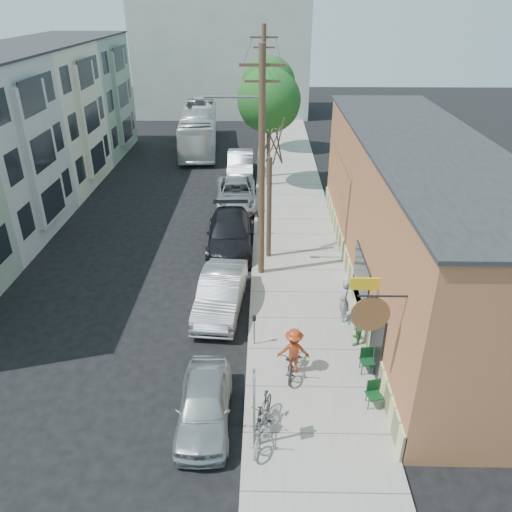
{
  "coord_description": "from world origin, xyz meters",
  "views": [
    {
      "loc": [
        2.6,
        -14.74,
        11.77
      ],
      "look_at": [
        2.22,
        4.79,
        1.5
      ],
      "focal_mm": 35.0,
      "sensor_mm": 36.0,
      "label": 1
    }
  ],
  "objects_px": {
    "sign_post": "(254,401)",
    "parked_bike_b": "(262,426)",
    "tree_leafy_mid": "(269,101)",
    "car_0": "(204,404)",
    "utility_pole_near": "(260,164)",
    "parked_bike_a": "(263,412)",
    "patio_chair_b": "(374,395)",
    "car_3": "(236,193)",
    "tree_bare": "(269,209)",
    "car_1": "(221,293)",
    "bus": "(199,129)",
    "patron_green": "(356,325)",
    "patio_chair_a": "(367,361)",
    "car_2": "(230,233)",
    "cyclist": "(294,351)",
    "parking_meter_near": "(254,325)",
    "patron_grey": "(344,300)",
    "parking_meter_far": "(258,221)",
    "car_4": "(240,164)",
    "tree_leafy_far": "(268,84)"
  },
  "relations": [
    {
      "from": "patio_chair_a",
      "to": "car_2",
      "type": "height_order",
      "value": "car_2"
    },
    {
      "from": "parked_bike_b",
      "to": "car_3",
      "type": "relative_size",
      "value": 0.37
    },
    {
      "from": "patio_chair_b",
      "to": "car_0",
      "type": "bearing_deg",
      "value": 172.08
    },
    {
      "from": "parked_bike_a",
      "to": "tree_bare",
      "type": "bearing_deg",
      "value": 105.41
    },
    {
      "from": "parked_bike_a",
      "to": "car_4",
      "type": "bearing_deg",
      "value": 110.72
    },
    {
      "from": "parked_bike_b",
      "to": "tree_leafy_far",
      "type": "bearing_deg",
      "value": 100.34
    },
    {
      "from": "patron_grey",
      "to": "parked_bike_b",
      "type": "bearing_deg",
      "value": -22.24
    },
    {
      "from": "utility_pole_near",
      "to": "parked_bike_a",
      "type": "bearing_deg",
      "value": -88.72
    },
    {
      "from": "utility_pole_near",
      "to": "cyclist",
      "type": "height_order",
      "value": "utility_pole_near"
    },
    {
      "from": "cyclist",
      "to": "parking_meter_near",
      "type": "bearing_deg",
      "value": -45.77
    },
    {
      "from": "sign_post",
      "to": "car_1",
      "type": "xyz_separation_m",
      "value": [
        -1.55,
        7.24,
        -1.03
      ]
    },
    {
      "from": "car_2",
      "to": "bus",
      "type": "height_order",
      "value": "bus"
    },
    {
      "from": "tree_leafy_far",
      "to": "patio_chair_a",
      "type": "height_order",
      "value": "tree_leafy_far"
    },
    {
      "from": "tree_bare",
      "to": "cyclist",
      "type": "height_order",
      "value": "tree_bare"
    },
    {
      "from": "tree_leafy_far",
      "to": "patio_chair_a",
      "type": "xyz_separation_m",
      "value": [
        3.36,
        -28.0,
        -4.85
      ]
    },
    {
      "from": "sign_post",
      "to": "patio_chair_b",
      "type": "xyz_separation_m",
      "value": [
        3.74,
        1.63,
        -1.24
      ]
    },
    {
      "from": "tree_leafy_mid",
      "to": "car_2",
      "type": "xyz_separation_m",
      "value": [
        -2.0,
        -9.43,
        -4.93
      ]
    },
    {
      "from": "patron_green",
      "to": "parked_bike_b",
      "type": "height_order",
      "value": "patron_green"
    },
    {
      "from": "car_1",
      "to": "car_2",
      "type": "height_order",
      "value": "car_2"
    },
    {
      "from": "car_0",
      "to": "car_2",
      "type": "bearing_deg",
      "value": 88.61
    },
    {
      "from": "parking_meter_far",
      "to": "car_0",
      "type": "distance_m",
      "value": 13.31
    },
    {
      "from": "tree_leafy_mid",
      "to": "tree_bare",
      "type": "bearing_deg",
      "value": -90.0
    },
    {
      "from": "car_4",
      "to": "utility_pole_near",
      "type": "bearing_deg",
      "value": -85.42
    },
    {
      "from": "car_2",
      "to": "patron_green",
      "type": "bearing_deg",
      "value": -59.94
    },
    {
      "from": "car_0",
      "to": "car_4",
      "type": "xyz_separation_m",
      "value": [
        0.0,
        23.82,
        0.17
      ]
    },
    {
      "from": "car_1",
      "to": "bus",
      "type": "relative_size",
      "value": 0.41
    },
    {
      "from": "tree_bare",
      "to": "parked_bike_b",
      "type": "distance_m",
      "value": 11.82
    },
    {
      "from": "tree_leafy_far",
      "to": "patron_grey",
      "type": "distance_m",
      "value": 25.44
    },
    {
      "from": "tree_leafy_far",
      "to": "bus",
      "type": "height_order",
      "value": "tree_leafy_far"
    },
    {
      "from": "utility_pole_near",
      "to": "patio_chair_b",
      "type": "distance_m",
      "value": 10.5
    },
    {
      "from": "utility_pole_near",
      "to": "tree_leafy_mid",
      "type": "xyz_separation_m",
      "value": [
        0.41,
        12.25,
        0.35
      ]
    },
    {
      "from": "tree_bare",
      "to": "patio_chair_a",
      "type": "distance_m",
      "value": 9.46
    },
    {
      "from": "patron_grey",
      "to": "car_2",
      "type": "distance_m",
      "value": 8.3
    },
    {
      "from": "tree_leafy_mid",
      "to": "car_0",
      "type": "xyz_separation_m",
      "value": [
        -2.0,
        -21.42,
        -5.07
      ]
    },
    {
      "from": "utility_pole_near",
      "to": "patron_green",
      "type": "bearing_deg",
      "value": -55.92
    },
    {
      "from": "tree_leafy_mid",
      "to": "car_1",
      "type": "relative_size",
      "value": 1.57
    },
    {
      "from": "parking_meter_far",
      "to": "patron_green",
      "type": "relative_size",
      "value": 0.76
    },
    {
      "from": "car_4",
      "to": "parked_bike_b",
      "type": "bearing_deg",
      "value": -87.5
    },
    {
      "from": "patio_chair_a",
      "to": "cyclist",
      "type": "distance_m",
      "value": 2.58
    },
    {
      "from": "utility_pole_near",
      "to": "patron_grey",
      "type": "xyz_separation_m",
      "value": [
        3.36,
        -3.84,
        -4.34
      ]
    },
    {
      "from": "patio_chair_b",
      "to": "parked_bike_b",
      "type": "height_order",
      "value": "parked_bike_b"
    },
    {
      "from": "patio_chair_a",
      "to": "patio_chair_b",
      "type": "xyz_separation_m",
      "value": [
        -0.07,
        -1.62,
        0.0
      ]
    },
    {
      "from": "parking_meter_far",
      "to": "utility_pole_near",
      "type": "distance_m",
      "value": 6.01
    },
    {
      "from": "parking_meter_near",
      "to": "car_0",
      "type": "relative_size",
      "value": 0.31
    },
    {
      "from": "patron_grey",
      "to": "car_2",
      "type": "bearing_deg",
      "value": -138.27
    },
    {
      "from": "sign_post",
      "to": "parked_bike_b",
      "type": "height_order",
      "value": "sign_post"
    },
    {
      "from": "tree_leafy_mid",
      "to": "tree_leafy_far",
      "type": "xyz_separation_m",
      "value": [
        0.0,
        8.8,
        -0.31
      ]
    },
    {
      "from": "tree_leafy_far",
      "to": "cyclist",
      "type": "relative_size",
      "value": 4.33
    },
    {
      "from": "patio_chair_a",
      "to": "car_1",
      "type": "distance_m",
      "value": 6.69
    },
    {
      "from": "patio_chair_a",
      "to": "parking_meter_far",
      "type": "bearing_deg",
      "value": 102.58
    }
  ]
}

